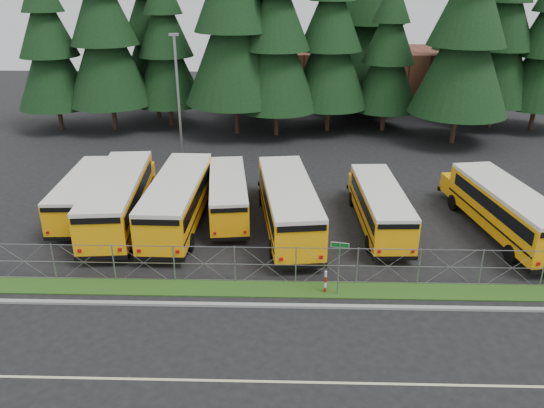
{
  "coord_description": "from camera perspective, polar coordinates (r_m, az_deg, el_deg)",
  "views": [
    {
      "loc": [
        -1.55,
        -23.58,
        14.14
      ],
      "look_at": [
        -2.3,
        4.0,
        2.06
      ],
      "focal_mm": 35.0,
      "sensor_mm": 36.0,
      "label": 1
    }
  ],
  "objects": [
    {
      "name": "striped_bollard",
      "position": [
        25.65,
        5.77,
        -8.36
      ],
      "size": [
        0.11,
        0.11,
        1.2
      ],
      "primitive_type": "cylinder",
      "color": "#B20C0C",
      "rests_on": "ground"
    },
    {
      "name": "conifer_1",
      "position": [
        53.13,
        -17.58,
        16.95
      ],
      "size": [
        8.05,
        8.05,
        17.8
      ],
      "primitive_type": null,
      "color": "black",
      "rests_on": "ground"
    },
    {
      "name": "curb",
      "position": [
        24.9,
        4.95,
        -10.89
      ],
      "size": [
        50.0,
        0.25,
        0.12
      ],
      "primitive_type": "cube",
      "color": "gray",
      "rests_on": "ground"
    },
    {
      "name": "conifer_7",
      "position": [
        49.21,
        20.23,
        16.76
      ],
      "size": [
        8.51,
        8.51,
        18.82
      ],
      "primitive_type": null,
      "color": "black",
      "rests_on": "ground"
    },
    {
      "name": "conifer_4",
      "position": [
        49.03,
        0.49,
        17.23
      ],
      "size": [
        7.84,
        7.84,
        17.33
      ],
      "primitive_type": null,
      "color": "black",
      "rests_on": "ground"
    },
    {
      "name": "bus_4",
      "position": [
        31.2,
        1.69,
        -0.19
      ],
      "size": [
        4.24,
        12.02,
        3.08
      ],
      "primitive_type": null,
      "rotation": [
        0.0,
        0.0,
        0.13
      ],
      "color": "#FEA008",
      "rests_on": "ground"
    },
    {
      "name": "chainlink_fence",
      "position": [
        26.17,
        4.78,
        -6.59
      ],
      "size": [
        44.0,
        0.1,
        2.0
      ],
      "primitive_type": null,
      "color": "gray",
      "rests_on": "ground"
    },
    {
      "name": "bus_1",
      "position": [
        33.29,
        -16.04,
        0.46
      ],
      "size": [
        3.86,
        12.08,
        3.11
      ],
      "primitive_type": null,
      "rotation": [
        0.0,
        0.0,
        0.09
      ],
      "color": "#FEA008",
      "rests_on": "ground"
    },
    {
      "name": "brick_building",
      "position": [
        64.99,
        8.45,
        13.52
      ],
      "size": [
        22.0,
        10.0,
        6.0
      ],
      "primitive_type": "cube",
      "color": "brown",
      "rests_on": "ground"
    },
    {
      "name": "bus_2",
      "position": [
        32.33,
        -9.96,
        0.31
      ],
      "size": [
        2.96,
        11.73,
        3.06
      ],
      "primitive_type": null,
      "rotation": [
        0.0,
        0.0,
        -0.02
      ],
      "color": "#FEA008",
      "rests_on": "ground"
    },
    {
      "name": "conifer_10",
      "position": [
        56.98,
        -12.77,
        17.44
      ],
      "size": [
        7.71,
        7.71,
        17.06
      ],
      "primitive_type": null,
      "color": "black",
      "rests_on": "ground"
    },
    {
      "name": "conifer_13",
      "position": [
        60.99,
        19.35,
        16.1
      ],
      "size": [
        6.75,
        6.75,
        14.94
      ],
      "primitive_type": null,
      "color": "black",
      "rests_on": "ground"
    },
    {
      "name": "grass_verge",
      "position": [
        26.08,
        4.79,
        -9.21
      ],
      "size": [
        50.0,
        1.4,
        0.06
      ],
      "primitive_type": "cube",
      "color": "#1F4A15",
      "rests_on": "ground"
    },
    {
      "name": "conifer_8",
      "position": [
        56.42,
        23.59,
        15.81
      ],
      "size": [
        7.48,
        7.48,
        16.54
      ],
      "primitive_type": null,
      "color": "black",
      "rests_on": "ground"
    },
    {
      "name": "street_sign",
      "position": [
        24.85,
        7.25,
        -5.72
      ],
      "size": [
        0.83,
        0.55,
        2.81
      ],
      "color": "gray",
      "rests_on": "ground"
    },
    {
      "name": "conifer_0",
      "position": [
        55.11,
        -22.86,
        15.21
      ],
      "size": [
        6.99,
        6.99,
        15.46
      ],
      "primitive_type": null,
      "color": "black",
      "rests_on": "ground"
    },
    {
      "name": "conifer_3",
      "position": [
        49.54,
        -4.08,
        19.19
      ],
      "size": [
        9.36,
        9.36,
        20.69
      ],
      "primitive_type": null,
      "color": "black",
      "rests_on": "ground"
    },
    {
      "name": "bus_east",
      "position": [
        33.45,
        23.58,
        -0.69
      ],
      "size": [
        4.39,
        11.55,
        2.95
      ],
      "primitive_type": null,
      "rotation": [
        0.0,
        0.0,
        0.16
      ],
      "color": "#FEA008",
      "rests_on": "ground"
    },
    {
      "name": "ground",
      "position": [
        27.54,
        4.61,
        -7.34
      ],
      "size": [
        120.0,
        120.0,
        0.0
      ],
      "primitive_type": "plane",
      "color": "black",
      "rests_on": "ground"
    },
    {
      "name": "light_standard",
      "position": [
        41.33,
        -10.03,
        11.22
      ],
      "size": [
        0.7,
        0.35,
        10.14
      ],
      "color": "gray",
      "rests_on": "ground"
    },
    {
      "name": "conifer_6",
      "position": [
        52.03,
        12.41,
        15.34
      ],
      "size": [
        6.42,
        6.42,
        14.21
      ],
      "primitive_type": null,
      "color": "black",
      "rests_on": "ground"
    },
    {
      "name": "bus_0",
      "position": [
        35.43,
        -19.35,
        0.97
      ],
      "size": [
        2.77,
        9.9,
        2.57
      ],
      "primitive_type": null,
      "rotation": [
        0.0,
        0.0,
        0.05
      ],
      "color": "#FEA008",
      "rests_on": "ground"
    },
    {
      "name": "conifer_5",
      "position": [
        50.85,
        6.32,
        17.04
      ],
      "size": [
        7.61,
        7.61,
        16.84
      ],
      "primitive_type": null,
      "color": "black",
      "rests_on": "ground"
    },
    {
      "name": "conifer_11",
      "position": [
        56.52,
        -1.96,
        16.96
      ],
      "size": [
        6.86,
        6.86,
        15.17
      ],
      "primitive_type": null,
      "color": "black",
      "rests_on": "ground"
    },
    {
      "name": "conifer_12",
      "position": [
        57.98,
        10.54,
        19.52
      ],
      "size": [
        9.35,
        9.35,
        20.68
      ],
      "primitive_type": null,
      "color": "black",
      "rests_on": "ground"
    },
    {
      "name": "conifer_2",
      "position": [
        53.47,
        -11.36,
        16.11
      ],
      "size": [
        6.81,
        6.81,
        15.07
      ],
      "primitive_type": null,
      "color": "black",
      "rests_on": "ground"
    },
    {
      "name": "bus_6",
      "position": [
        32.14,
        11.43,
        -0.34
      ],
      "size": [
        2.78,
        10.25,
        2.67
      ],
      "primitive_type": null,
      "rotation": [
        0.0,
        0.0,
        0.04
      ],
      "color": "#FEA008",
      "rests_on": "ground"
    },
    {
      "name": "road_lane_line",
      "position": [
        21.09,
        5.68,
        -18.58
      ],
      "size": [
        50.0,
        0.12,
        0.01
      ],
      "primitive_type": "cube",
      "color": "beige",
      "rests_on": "ground"
    },
    {
      "name": "bus_3",
      "position": [
        33.48,
        -4.75,
        0.97
      ],
      "size": [
        3.49,
        9.98,
        2.56
      ],
      "primitive_type": null,
      "rotation": [
        0.0,
        0.0,
        0.12
      ],
      "color": "#FEA008",
      "rests_on": "ground"
    }
  ]
}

